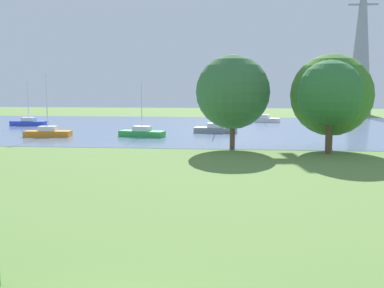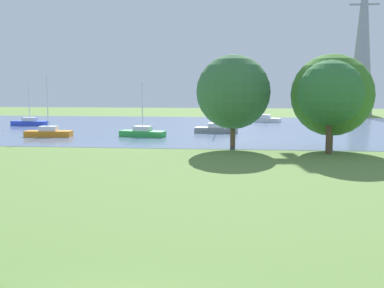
{
  "view_description": "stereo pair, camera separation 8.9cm",
  "coord_description": "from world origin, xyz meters",
  "px_view_note": "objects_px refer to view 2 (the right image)",
  "views": [
    {
      "loc": [
        2.63,
        -8.77,
        5.36
      ],
      "look_at": [
        -0.17,
        19.59,
        1.75
      ],
      "focal_mm": 43.45,
      "sensor_mm": 36.0,
      "label": 1
    },
    {
      "loc": [
        2.72,
        -8.76,
        5.36
      ],
      "look_at": [
        -0.17,
        19.59,
        1.75
      ],
      "focal_mm": 43.45,
      "sensor_mm": 36.0,
      "label": 2
    }
  ],
  "objects_px": {
    "sailboat_white": "(264,119)",
    "sailboat_gray": "(216,129)",
    "sailboat_blue": "(30,122)",
    "electricity_pylon": "(363,36)",
    "tree_west_far": "(332,95)",
    "sailboat_green": "(143,132)",
    "sailboat_orange": "(49,132)",
    "tree_east_near": "(233,92)",
    "tree_east_far": "(330,93)"
  },
  "relations": [
    {
      "from": "sailboat_white",
      "to": "sailboat_gray",
      "type": "bearing_deg",
      "value": -110.98
    },
    {
      "from": "sailboat_blue",
      "to": "electricity_pylon",
      "type": "bearing_deg",
      "value": 29.49
    },
    {
      "from": "sailboat_gray",
      "to": "sailboat_blue",
      "type": "bearing_deg",
      "value": 164.27
    },
    {
      "from": "sailboat_white",
      "to": "sailboat_blue",
      "type": "xyz_separation_m",
      "value": [
        -31.56,
        -8.95,
        0.01
      ]
    },
    {
      "from": "electricity_pylon",
      "to": "tree_west_far",
      "type": "bearing_deg",
      "value": -106.52
    },
    {
      "from": "sailboat_white",
      "to": "electricity_pylon",
      "type": "relative_size",
      "value": 0.18
    },
    {
      "from": "sailboat_green",
      "to": "electricity_pylon",
      "type": "relative_size",
      "value": 0.2
    },
    {
      "from": "sailboat_green",
      "to": "sailboat_orange",
      "type": "bearing_deg",
      "value": -174.28
    },
    {
      "from": "sailboat_white",
      "to": "electricity_pylon",
      "type": "distance_m",
      "value": 29.97
    },
    {
      "from": "sailboat_blue",
      "to": "tree_east_near",
      "type": "height_order",
      "value": "tree_east_near"
    },
    {
      "from": "sailboat_orange",
      "to": "sailboat_gray",
      "type": "bearing_deg",
      "value": 18.14
    },
    {
      "from": "sailboat_blue",
      "to": "electricity_pylon",
      "type": "distance_m",
      "value": 58.97
    },
    {
      "from": "tree_east_far",
      "to": "electricity_pylon",
      "type": "relative_size",
      "value": 0.26
    },
    {
      "from": "tree_east_near",
      "to": "electricity_pylon",
      "type": "height_order",
      "value": "electricity_pylon"
    },
    {
      "from": "sailboat_orange",
      "to": "sailboat_green",
      "type": "distance_m",
      "value": 9.88
    },
    {
      "from": "sailboat_white",
      "to": "sailboat_orange",
      "type": "bearing_deg",
      "value": -137.2
    },
    {
      "from": "sailboat_orange",
      "to": "electricity_pylon",
      "type": "relative_size",
      "value": 0.23
    },
    {
      "from": "sailboat_white",
      "to": "tree_east_far",
      "type": "distance_m",
      "value": 31.98
    },
    {
      "from": "sailboat_green",
      "to": "tree_west_far",
      "type": "relative_size",
      "value": 0.72
    },
    {
      "from": "tree_east_far",
      "to": "sailboat_gray",
      "type": "bearing_deg",
      "value": 121.89
    },
    {
      "from": "sailboat_green",
      "to": "tree_west_far",
      "type": "xyz_separation_m",
      "value": [
        17.66,
        -8.45,
        4.12
      ]
    },
    {
      "from": "sailboat_gray",
      "to": "electricity_pylon",
      "type": "distance_m",
      "value": 45.2
    },
    {
      "from": "sailboat_blue",
      "to": "tree_west_far",
      "type": "xyz_separation_m",
      "value": [
        35.52,
        -20.29,
        4.12
      ]
    },
    {
      "from": "sailboat_orange",
      "to": "tree_east_near",
      "type": "bearing_deg",
      "value": -20.28
    },
    {
      "from": "tree_east_far",
      "to": "electricity_pylon",
      "type": "distance_m",
      "value": 53.76
    },
    {
      "from": "sailboat_white",
      "to": "tree_east_far",
      "type": "relative_size",
      "value": 0.71
    },
    {
      "from": "sailboat_white",
      "to": "sailboat_blue",
      "type": "distance_m",
      "value": 32.8
    },
    {
      "from": "sailboat_orange",
      "to": "sailboat_green",
      "type": "relative_size",
      "value": 1.15
    },
    {
      "from": "sailboat_blue",
      "to": "tree_east_far",
      "type": "bearing_deg",
      "value": -32.82
    },
    {
      "from": "sailboat_green",
      "to": "tree_west_far",
      "type": "height_order",
      "value": "tree_west_far"
    },
    {
      "from": "sailboat_orange",
      "to": "tree_east_far",
      "type": "bearing_deg",
      "value": -19.84
    },
    {
      "from": "sailboat_blue",
      "to": "sailboat_green",
      "type": "distance_m",
      "value": 21.44
    },
    {
      "from": "sailboat_blue",
      "to": "tree_west_far",
      "type": "height_order",
      "value": "tree_west_far"
    },
    {
      "from": "sailboat_gray",
      "to": "tree_east_near",
      "type": "distance_m",
      "value": 13.72
    },
    {
      "from": "sailboat_blue",
      "to": "sailboat_orange",
      "type": "height_order",
      "value": "sailboat_orange"
    },
    {
      "from": "sailboat_white",
      "to": "tree_west_far",
      "type": "height_order",
      "value": "tree_west_far"
    },
    {
      "from": "sailboat_gray",
      "to": "tree_east_near",
      "type": "bearing_deg",
      "value": -80.93
    },
    {
      "from": "sailboat_gray",
      "to": "sailboat_white",
      "type": "bearing_deg",
      "value": 69.02
    },
    {
      "from": "sailboat_gray",
      "to": "tree_east_far",
      "type": "bearing_deg",
      "value": -58.11
    },
    {
      "from": "tree_east_far",
      "to": "tree_west_far",
      "type": "relative_size",
      "value": 0.92
    },
    {
      "from": "sailboat_gray",
      "to": "sailboat_blue",
      "type": "xyz_separation_m",
      "value": [
        -25.38,
        7.15,
        -0.0
      ]
    },
    {
      "from": "sailboat_white",
      "to": "sailboat_blue",
      "type": "relative_size",
      "value": 0.88
    },
    {
      "from": "sailboat_orange",
      "to": "tree_east_far",
      "type": "distance_m",
      "value": 28.95
    },
    {
      "from": "sailboat_orange",
      "to": "sailboat_blue",
      "type": "bearing_deg",
      "value": 122.05
    },
    {
      "from": "tree_east_far",
      "to": "tree_west_far",
      "type": "bearing_deg",
      "value": 75.96
    },
    {
      "from": "sailboat_green",
      "to": "tree_east_far",
      "type": "relative_size",
      "value": 0.78
    },
    {
      "from": "tree_east_far",
      "to": "electricity_pylon",
      "type": "height_order",
      "value": "electricity_pylon"
    },
    {
      "from": "sailboat_green",
      "to": "tree_east_near",
      "type": "xyz_separation_m",
      "value": [
        9.56,
        -8.15,
        4.35
      ]
    },
    {
      "from": "sailboat_orange",
      "to": "sailboat_green",
      "type": "bearing_deg",
      "value": 5.72
    },
    {
      "from": "sailboat_white",
      "to": "electricity_pylon",
      "type": "xyz_separation_m",
      "value": [
        18.36,
        19.28,
        13.76
      ]
    }
  ]
}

